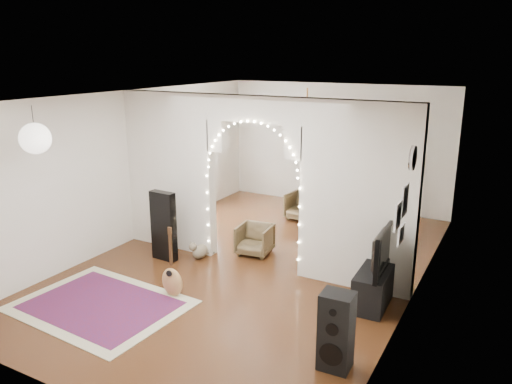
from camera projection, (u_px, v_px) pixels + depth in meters
The scene contains 25 objects.
floor at pixel (255, 263), 8.14m from camera, with size 7.50×7.50×0.00m, color black.
ceiling at pixel (255, 95), 7.42m from camera, with size 5.00×7.50×0.02m, color white.
wall_back at pixel (337, 146), 10.95m from camera, with size 5.00×0.02×2.70m, color silver.
wall_front at pixel (60, 272), 4.61m from camera, with size 5.00×0.02×2.70m, color silver.
wall_left at pixel (133, 167), 8.93m from camera, with size 0.02×7.50×2.70m, color silver.
wall_right at pixel (420, 206), 6.63m from camera, with size 0.02×7.50×2.70m, color silver.
divider_wall at pixel (255, 178), 7.76m from camera, with size 5.00×0.20×2.70m.
fairy_lights at pixel (251, 172), 7.62m from camera, with size 1.64×0.04×1.60m, color #FFEABF, non-canonical shape.
window at pixel (193, 143), 10.40m from camera, with size 0.04×1.20×1.40m, color white.
wall_clock at pixel (413, 158), 5.93m from camera, with size 0.31×0.31×0.03m, color white.
picture_frames at pixel (402, 215), 5.75m from camera, with size 0.02×0.50×0.70m, color white, non-canonical shape.
paper_lantern at pixel (35, 138), 6.39m from camera, with size 0.40×0.40×0.40m, color white.
ceiling_fan at pixel (307, 104), 9.19m from camera, with size 1.10×1.10×0.30m, color #B87C3D, non-canonical shape.
area_rug at pixel (101, 305), 6.76m from camera, with size 2.20×1.66×0.02m, color maroon.
guitar_case at pixel (164, 226), 8.15m from camera, with size 0.44×0.15×1.16m, color black.
acoustic_guitar at pixel (172, 271), 6.94m from camera, with size 0.35×0.14×0.87m.
tabby_cat at pixel (199, 251), 8.30m from camera, with size 0.32×0.49×0.33m.
floor_speaker at pixel (336, 331), 5.32m from camera, with size 0.35×0.32×0.88m.
media_console at pixel (375, 286), 6.79m from camera, with size 0.40×1.00×0.50m, color black.
tv at pixel (377, 247), 6.64m from camera, with size 1.07×0.14×0.62m, color black.
bookcase at pixel (349, 180), 10.74m from camera, with size 1.32×0.33×1.36m, color tan.
dining_table at pixel (343, 194), 9.62m from camera, with size 1.28×0.93×0.76m.
flower_vase at pixel (343, 186), 9.58m from camera, with size 0.18×0.18×0.19m, color silver.
dining_chair_left at pixel (303, 206), 10.24m from camera, with size 0.60×0.62×0.57m, color brown.
dining_chair_right at pixel (255, 240), 8.46m from camera, with size 0.55×0.56×0.51m, color brown.
Camera 1 is at (3.62, -6.61, 3.29)m, focal length 35.00 mm.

